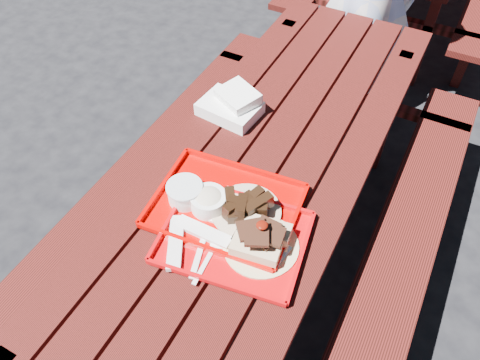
{
  "coord_description": "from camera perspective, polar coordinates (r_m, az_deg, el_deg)",
  "views": [
    {
      "loc": [
        0.48,
        -1.07,
        2.01
      ],
      "look_at": [
        0.0,
        -0.15,
        0.82
      ],
      "focal_mm": 35.0,
      "sensor_mm": 36.0,
      "label": 1
    }
  ],
  "objects": [
    {
      "name": "ground",
      "position": [
        2.33,
        1.75,
        -10.92
      ],
      "size": [
        60.0,
        60.0,
        0.0
      ],
      "primitive_type": "plane",
      "color": "black",
      "rests_on": "ground"
    },
    {
      "name": "picnic_table_near",
      "position": [
        1.86,
        2.14,
        -2.19
      ],
      "size": [
        1.41,
        2.4,
        0.75
      ],
      "color": "#4C100E",
      "rests_on": "ground"
    },
    {
      "name": "near_tray",
      "position": [
        1.5,
        -0.51,
        -5.97
      ],
      "size": [
        0.5,
        0.42,
        0.14
      ],
      "color": "#C5060A",
      "rests_on": "picnic_table_near"
    },
    {
      "name": "far_tray",
      "position": [
        1.57,
        -2.17,
        -3.09
      ],
      "size": [
        0.51,
        0.42,
        0.08
      ],
      "color": "#BF0200",
      "rests_on": "picnic_table_near"
    },
    {
      "name": "white_cloth",
      "position": [
        1.91,
        -0.96,
        9.12
      ],
      "size": [
        0.25,
        0.22,
        0.1
      ],
      "color": "white",
      "rests_on": "picnic_table_near"
    }
  ]
}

